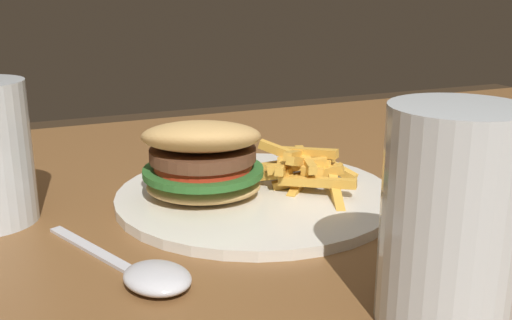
{
  "coord_description": "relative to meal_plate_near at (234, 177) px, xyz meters",
  "views": [
    {
      "loc": [
        0.32,
        0.31,
        0.93
      ],
      "look_at": [
        0.09,
        -0.23,
        0.75
      ],
      "focal_mm": 42.0,
      "sensor_mm": 36.0,
      "label": 1
    }
  ],
  "objects": [
    {
      "name": "meal_plate_near",
      "position": [
        0.0,
        0.0,
        0.0
      ],
      "size": [
        0.29,
        0.29,
        0.1
      ],
      "color": "silver",
      "rests_on": "dining_table"
    },
    {
      "name": "beer_glass",
      "position": [
        -0.05,
        0.26,
        0.04
      ],
      "size": [
        0.09,
        0.09,
        0.15
      ],
      "color": "silver",
      "rests_on": "dining_table"
    },
    {
      "name": "spoon",
      "position": [
        0.12,
        0.13,
        -0.02
      ],
      "size": [
        0.1,
        0.18,
        0.02
      ],
      "rotation": [
        0.0,
        0.0,
        1.97
      ],
      "color": "silver",
      "rests_on": "dining_table"
    }
  ]
}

